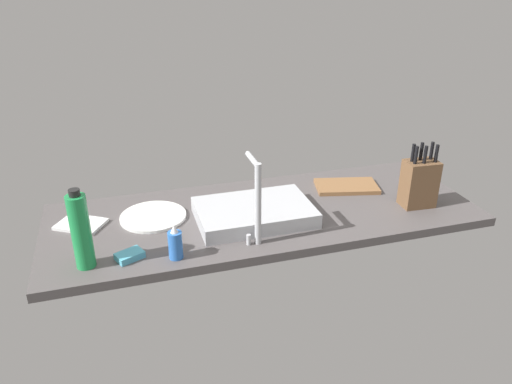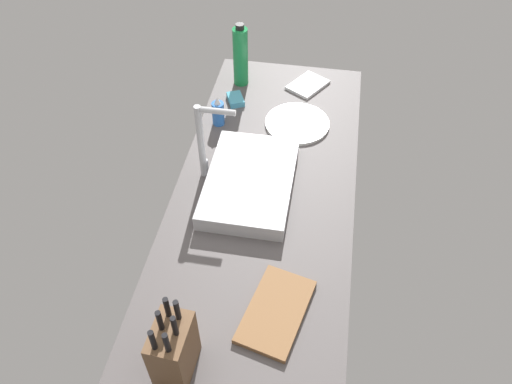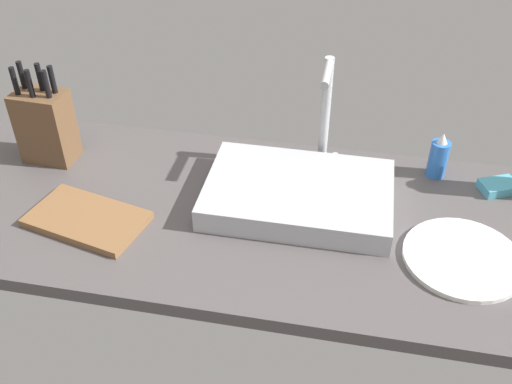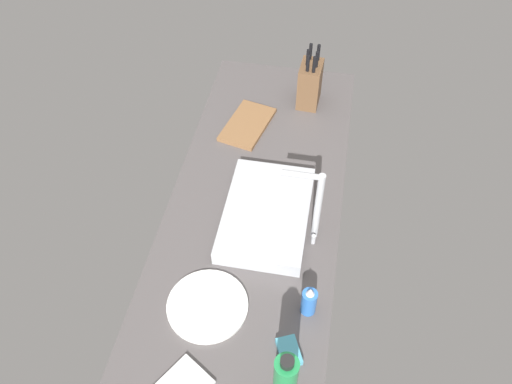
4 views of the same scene
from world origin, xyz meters
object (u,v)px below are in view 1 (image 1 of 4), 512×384
(dish_sponge, at_px, (130,256))
(water_bottle, at_px, (81,231))
(soap_bottle, at_px, (175,244))
(knife_block, at_px, (419,183))
(cutting_board, at_px, (346,186))
(faucet, at_px, (257,197))
(sink_basin, at_px, (254,212))
(dish_towel, at_px, (81,224))
(dinner_plate, at_px, (153,216))

(dish_sponge, bearing_deg, water_bottle, 1.18)
(soap_bottle, xyz_separation_m, dish_sponge, (0.15, -0.04, -0.04))
(knife_block, relative_size, dish_sponge, 2.97)
(cutting_board, distance_m, dish_sponge, 1.01)
(faucet, bearing_deg, knife_block, -172.85)
(sink_basin, relative_size, faucet, 1.45)
(knife_block, height_order, dish_towel, knife_block)
(knife_block, bearing_deg, sink_basin, -2.89)
(sink_basin, xyz_separation_m, dish_towel, (0.65, -0.14, -0.02))
(cutting_board, height_order, water_bottle, water_bottle)
(water_bottle, xyz_separation_m, dish_sponge, (-0.14, -0.00, -0.12))
(faucet, xyz_separation_m, dish_sponge, (0.45, -0.01, -0.17))
(cutting_board, distance_m, dish_towel, 1.13)
(knife_block, bearing_deg, dish_towel, -5.88)
(cutting_board, relative_size, water_bottle, 0.96)
(faucet, relative_size, dinner_plate, 1.19)
(soap_bottle, xyz_separation_m, water_bottle, (0.29, -0.04, 0.08))
(dish_towel, xyz_separation_m, dish_sponge, (-0.17, 0.29, 0.01))
(faucet, relative_size, water_bottle, 1.10)
(cutting_board, xyz_separation_m, dish_towel, (1.13, 0.02, -0.00))
(soap_bottle, bearing_deg, sink_basin, -150.54)
(faucet, distance_m, dish_sponge, 0.48)
(sink_basin, xyz_separation_m, dish_sponge, (0.49, 0.15, -0.02))
(faucet, relative_size, knife_block, 1.15)
(water_bottle, height_order, dinner_plate, water_bottle)
(sink_basin, height_order, faucet, faucet)
(sink_basin, relative_size, water_bottle, 1.59)
(dinner_plate, distance_m, dish_sponge, 0.30)
(sink_basin, height_order, dish_sponge, sink_basin)
(faucet, height_order, dinner_plate, faucet)
(cutting_board, relative_size, soap_bottle, 2.12)
(cutting_board, relative_size, dish_sponge, 3.00)
(water_bottle, distance_m, dinner_plate, 0.39)
(faucet, bearing_deg, dish_sponge, -1.79)
(knife_block, height_order, dish_sponge, knife_block)
(faucet, bearing_deg, soap_bottle, 4.87)
(cutting_board, bearing_deg, dinner_plate, 2.44)
(dinner_plate, bearing_deg, cutting_board, -177.56)
(cutting_board, height_order, dish_towel, cutting_board)
(soap_bottle, relative_size, dish_towel, 0.75)
(soap_bottle, bearing_deg, water_bottle, -7.01)
(cutting_board, xyz_separation_m, dinner_plate, (0.86, 0.04, -0.00))
(dish_towel, bearing_deg, dinner_plate, 176.69)
(knife_block, xyz_separation_m, dish_towel, (1.33, -0.21, -0.10))
(faucet, distance_m, dinner_plate, 0.48)
(faucet, xyz_separation_m, dish_towel, (0.61, -0.31, -0.17))
(soap_bottle, bearing_deg, dish_sponge, -14.34)
(sink_basin, relative_size, dish_towel, 2.61)
(sink_basin, distance_m, dish_sponge, 0.51)
(knife_block, height_order, soap_bottle, knife_block)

